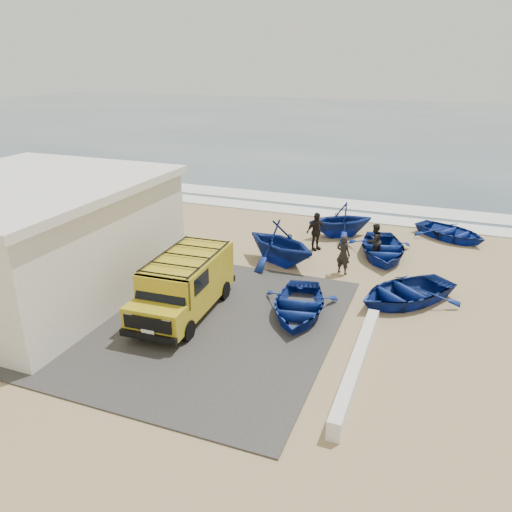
% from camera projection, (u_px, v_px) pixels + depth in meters
% --- Properties ---
extents(ground, '(160.00, 160.00, 0.00)m').
position_uv_depth(ground, '(237.00, 300.00, 18.53)').
color(ground, tan).
extents(slab, '(12.00, 10.00, 0.05)m').
position_uv_depth(slab, '(162.00, 314.00, 17.46)').
color(slab, '#403D3B').
rests_on(slab, ground).
extents(ocean, '(180.00, 88.00, 0.01)m').
position_uv_depth(ocean, '(400.00, 125.00, 67.09)').
color(ocean, '#385166').
rests_on(ocean, ground).
extents(surf_line, '(180.00, 1.60, 0.06)m').
position_uv_depth(surf_line, '(318.00, 213.00, 28.93)').
color(surf_line, white).
rests_on(surf_line, ground).
extents(surf_wash, '(180.00, 2.20, 0.04)m').
position_uv_depth(surf_wash, '(328.00, 202.00, 31.10)').
color(surf_wash, white).
rests_on(surf_wash, ground).
extents(building, '(8.40, 9.40, 4.30)m').
position_uv_depth(building, '(29.00, 238.00, 18.51)').
color(building, white).
rests_on(building, ground).
extents(parapet, '(0.35, 6.00, 0.55)m').
position_uv_depth(parapet, '(357.00, 364.00, 14.15)').
color(parapet, silver).
rests_on(parapet, ground).
extents(van, '(2.16, 4.99, 2.10)m').
position_uv_depth(van, '(185.00, 283.00, 17.23)').
color(van, gold).
rests_on(van, ground).
extents(boat_near_left, '(3.29, 4.16, 0.78)m').
position_uv_depth(boat_near_left, '(298.00, 305.00, 17.32)').
color(boat_near_left, navy).
rests_on(boat_near_left, ground).
extents(boat_near_right, '(4.81, 4.92, 0.83)m').
position_uv_depth(boat_near_right, '(405.00, 292.00, 18.25)').
color(boat_near_right, navy).
rests_on(boat_near_right, ground).
extents(boat_mid_left, '(4.65, 4.41, 1.92)m').
position_uv_depth(boat_mid_left, '(280.00, 242.00, 21.55)').
color(boat_mid_left, navy).
rests_on(boat_mid_left, ground).
extents(boat_mid_right, '(3.74, 4.61, 0.84)m').
position_uv_depth(boat_mid_right, '(382.00, 248.00, 22.39)').
color(boat_mid_right, navy).
rests_on(boat_mid_right, ground).
extents(boat_far_left, '(4.33, 4.20, 1.74)m').
position_uv_depth(boat_far_left, '(341.00, 220.00, 24.91)').
color(boat_far_left, navy).
rests_on(boat_far_left, ground).
extents(boat_far_right, '(4.40, 4.07, 0.74)m').
position_uv_depth(boat_far_right, '(451.00, 232.00, 24.67)').
color(boat_far_right, navy).
rests_on(boat_far_right, ground).
extents(fisherman_front, '(0.70, 0.55, 1.68)m').
position_uv_depth(fisherman_front, '(343.00, 255.00, 20.53)').
color(fisherman_front, black).
rests_on(fisherman_front, ground).
extents(fisherman_middle, '(0.95, 0.98, 1.59)m').
position_uv_depth(fisherman_middle, '(374.00, 241.00, 22.21)').
color(fisherman_middle, black).
rests_on(fisherman_middle, ground).
extents(fisherman_back, '(0.99, 1.11, 1.81)m').
position_uv_depth(fisherman_back, '(316.00, 231.00, 23.12)').
color(fisherman_back, black).
rests_on(fisherman_back, ground).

